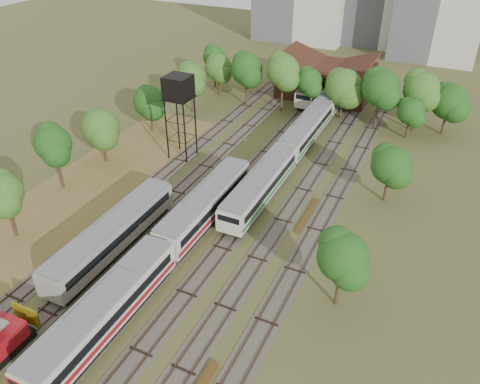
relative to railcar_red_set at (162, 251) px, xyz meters
The scene contains 13 objects.
ground 6.18m from the railcar_red_set, 69.99° to the right, with size 240.00×240.00×0.00m, color #475123.
dry_grass_patch 16.32m from the railcar_red_set, behind, with size 14.00×60.00×0.04m, color brown.
tracks 19.65m from the railcar_red_set, 86.09° to the left, with size 24.60×80.00×0.19m.
railcar_red_set is the anchor object (origin of this frame).
railcar_green_set 32.69m from the railcar_red_set, 82.97° to the left, with size 3.06×52.08×3.79m.
railcar_rear 50.45m from the railcar_red_set, 90.00° to the left, with size 3.09×16.08×3.82m.
old_grey_coach 6.00m from the railcar_red_set, behind, with size 3.01×18.00×3.72m.
water_tower 24.56m from the railcar_red_set, 116.35° to the left, with size 3.37×3.37×11.63m.
rail_pile_far 17.75m from the railcar_red_set, 54.68° to the left, with size 0.46×7.34×0.24m, color brown.
maintenance_shed 52.50m from the railcar_red_set, 88.91° to the left, with size 16.45×11.55×7.58m.
tree_band_left 25.29m from the railcar_red_set, 138.17° to the left, with size 7.24×64.79×8.37m.
tree_band_far 43.33m from the railcar_red_set, 83.78° to the left, with size 43.86×7.70×9.68m.
tree_band_right 26.14m from the railcar_red_set, 48.37° to the left, with size 5.24×42.05×7.74m.
Camera 1 is at (19.87, -23.19, 31.43)m, focal length 35.00 mm.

